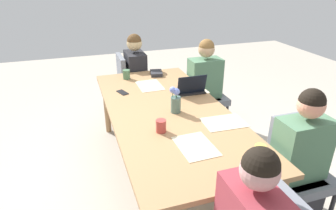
{
  "coord_description": "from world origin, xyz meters",
  "views": [
    {
      "loc": [
        2.38,
        -0.78,
        1.96
      ],
      "look_at": [
        0.0,
        0.0,
        0.8
      ],
      "focal_mm": 31.68,
      "sensor_mm": 36.0,
      "label": 1
    }
  ],
  "objects_px": {
    "person_far_left_mid": "(204,91)",
    "laptop_far_left_mid": "(189,89)",
    "person_far_right_near": "(297,167)",
    "coffee_mug_near_left": "(260,151)",
    "chair_far_left_mid": "(206,90)",
    "dining_table": "(168,116)",
    "phone_black": "(122,92)",
    "person_head_left_left_far": "(136,82)",
    "coffee_mug_near_right": "(161,126)",
    "chair_far_right_near": "(296,163)",
    "coffee_mug_centre_left": "(126,74)",
    "flower_vase": "(176,101)",
    "chair_head_left_left_far": "(130,83)",
    "book_red_cover": "(156,73)"
  },
  "relations": [
    {
      "from": "person_far_right_near",
      "to": "coffee_mug_centre_left",
      "type": "xyz_separation_m",
      "value": [
        -1.85,
        -1.0,
        0.28
      ]
    },
    {
      "from": "chair_far_left_mid",
      "to": "dining_table",
      "type": "bearing_deg",
      "value": -42.32
    },
    {
      "from": "person_far_right_near",
      "to": "coffee_mug_near_left",
      "type": "height_order",
      "value": "person_far_right_near"
    },
    {
      "from": "laptop_far_left_mid",
      "to": "coffee_mug_centre_left",
      "type": "xyz_separation_m",
      "value": [
        -0.65,
        -0.55,
        0.01
      ]
    },
    {
      "from": "coffee_mug_centre_left",
      "to": "dining_table",
      "type": "bearing_deg",
      "value": 11.84
    },
    {
      "from": "dining_table",
      "to": "coffee_mug_near_left",
      "type": "height_order",
      "value": "coffee_mug_near_left"
    },
    {
      "from": "coffee_mug_centre_left",
      "to": "person_head_left_left_far",
      "type": "bearing_deg",
      "value": 154.4
    },
    {
      "from": "coffee_mug_near_right",
      "to": "coffee_mug_centre_left",
      "type": "bearing_deg",
      "value": -179.04
    },
    {
      "from": "person_head_left_left_far",
      "to": "phone_black",
      "type": "bearing_deg",
      "value": -21.37
    },
    {
      "from": "chair_head_left_left_far",
      "to": "flower_vase",
      "type": "bearing_deg",
      "value": 4.55
    },
    {
      "from": "flower_vase",
      "to": "chair_far_right_near",
      "type": "bearing_deg",
      "value": 47.65
    },
    {
      "from": "person_far_left_mid",
      "to": "person_head_left_left_far",
      "type": "xyz_separation_m",
      "value": [
        -0.58,
        -0.76,
        0.0
      ]
    },
    {
      "from": "flower_vase",
      "to": "chair_head_left_left_far",
      "type": "bearing_deg",
      "value": -175.45
    },
    {
      "from": "flower_vase",
      "to": "chair_far_left_mid",
      "type": "bearing_deg",
      "value": 141.41
    },
    {
      "from": "dining_table",
      "to": "phone_black",
      "type": "xyz_separation_m",
      "value": [
        -0.55,
        -0.33,
        0.07
      ]
    },
    {
      "from": "chair_far_right_near",
      "to": "coffee_mug_centre_left",
      "type": "distance_m",
      "value": 2.09
    },
    {
      "from": "chair_far_right_near",
      "to": "laptop_far_left_mid",
      "type": "height_order",
      "value": "laptop_far_left_mid"
    },
    {
      "from": "coffee_mug_centre_left",
      "to": "phone_black",
      "type": "relative_size",
      "value": 0.73
    },
    {
      "from": "dining_table",
      "to": "person_far_left_mid",
      "type": "bearing_deg",
      "value": 137.38
    },
    {
      "from": "chair_far_right_near",
      "to": "coffee_mug_centre_left",
      "type": "relative_size",
      "value": 8.21
    },
    {
      "from": "chair_far_left_mid",
      "to": "phone_black",
      "type": "distance_m",
      "value": 1.23
    },
    {
      "from": "chair_head_left_left_far",
      "to": "flower_vase",
      "type": "xyz_separation_m",
      "value": [
        1.53,
        0.12,
        0.37
      ]
    },
    {
      "from": "person_far_left_mid",
      "to": "laptop_far_left_mid",
      "type": "xyz_separation_m",
      "value": [
        0.51,
        -0.42,
        0.27
      ]
    },
    {
      "from": "chair_head_left_left_far",
      "to": "coffee_mug_near_right",
      "type": "height_order",
      "value": "chair_head_left_left_far"
    },
    {
      "from": "dining_table",
      "to": "person_head_left_left_far",
      "type": "xyz_separation_m",
      "value": [
        -1.41,
        0.0,
        -0.16
      ]
    },
    {
      "from": "coffee_mug_near_right",
      "to": "chair_far_left_mid",
      "type": "bearing_deg",
      "value": 141.75
    },
    {
      "from": "chair_far_right_near",
      "to": "person_far_left_mid",
      "type": "bearing_deg",
      "value": -176.73
    },
    {
      "from": "chair_far_left_mid",
      "to": "chair_head_left_left_far",
      "type": "height_order",
      "value": "same"
    },
    {
      "from": "person_far_right_near",
      "to": "coffee_mug_near_right",
      "type": "bearing_deg",
      "value": -117.12
    },
    {
      "from": "chair_far_right_near",
      "to": "laptop_far_left_mid",
      "type": "distance_m",
      "value": 1.26
    },
    {
      "from": "person_head_left_left_far",
      "to": "coffee_mug_near_left",
      "type": "height_order",
      "value": "person_head_left_left_far"
    },
    {
      "from": "person_head_left_left_far",
      "to": "coffee_mug_near_right",
      "type": "distance_m",
      "value": 1.81
    },
    {
      "from": "chair_far_right_near",
      "to": "book_red_cover",
      "type": "bearing_deg",
      "value": -159.3
    },
    {
      "from": "person_far_left_mid",
      "to": "chair_far_right_near",
      "type": "relative_size",
      "value": 1.33
    },
    {
      "from": "laptop_far_left_mid",
      "to": "coffee_mug_near_right",
      "type": "relative_size",
      "value": 3.04
    },
    {
      "from": "person_head_left_left_far",
      "to": "flower_vase",
      "type": "xyz_separation_m",
      "value": [
        1.47,
        0.05,
        0.34
      ]
    },
    {
      "from": "coffee_mug_near_left",
      "to": "coffee_mug_centre_left",
      "type": "relative_size",
      "value": 0.76
    },
    {
      "from": "person_head_left_left_far",
      "to": "book_red_cover",
      "type": "relative_size",
      "value": 5.97
    },
    {
      "from": "dining_table",
      "to": "laptop_far_left_mid",
      "type": "relative_size",
      "value": 7.43
    },
    {
      "from": "person_head_left_left_far",
      "to": "phone_black",
      "type": "relative_size",
      "value": 7.97
    },
    {
      "from": "coffee_mug_near_left",
      "to": "phone_black",
      "type": "bearing_deg",
      "value": -154.0
    },
    {
      "from": "chair_far_right_near",
      "to": "person_far_right_near",
      "type": "distance_m",
      "value": 0.1
    },
    {
      "from": "chair_far_right_near",
      "to": "flower_vase",
      "type": "xyz_separation_m",
      "value": [
        -0.73,
        -0.8,
        0.37
      ]
    },
    {
      "from": "person_far_left_mid",
      "to": "flower_vase",
      "type": "xyz_separation_m",
      "value": [
        0.89,
        -0.71,
        0.34
      ]
    },
    {
      "from": "chair_far_left_mid",
      "to": "phone_black",
      "type": "bearing_deg",
      "value": -72.99
    },
    {
      "from": "chair_far_left_mid",
      "to": "flower_vase",
      "type": "xyz_separation_m",
      "value": [
        0.97,
        -0.77,
        0.37
      ]
    },
    {
      "from": "dining_table",
      "to": "laptop_far_left_mid",
      "type": "bearing_deg",
      "value": 132.87
    },
    {
      "from": "person_far_left_mid",
      "to": "laptop_far_left_mid",
      "type": "height_order",
      "value": "person_far_left_mid"
    },
    {
      "from": "coffee_mug_near_right",
      "to": "coffee_mug_centre_left",
      "type": "height_order",
      "value": "coffee_mug_centre_left"
    },
    {
      "from": "chair_head_left_left_far",
      "to": "phone_black",
      "type": "distance_m",
      "value": 0.99
    }
  ]
}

